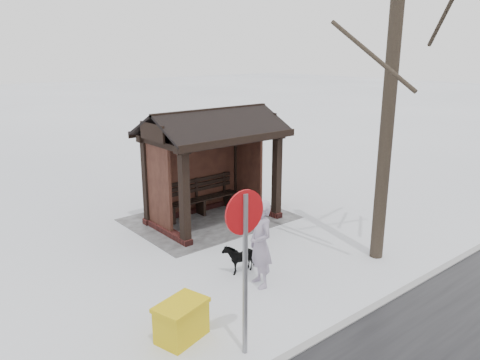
# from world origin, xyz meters

# --- Properties ---
(ground) EXTENTS (120.00, 120.00, 0.00)m
(ground) POSITION_xyz_m (0.00, 0.00, 0.00)
(ground) COLOR white
(ground) RESTS_ON ground
(kerb) EXTENTS (120.00, 0.15, 0.06)m
(kerb) POSITION_xyz_m (0.00, 5.50, 0.01)
(kerb) COLOR gray
(kerb) RESTS_ON ground
(trampled_patch) EXTENTS (4.20, 3.20, 0.02)m
(trampled_patch) POSITION_xyz_m (0.00, -0.20, 0.01)
(trampled_patch) COLOR gray
(trampled_patch) RESTS_ON ground
(bus_shelter) EXTENTS (3.60, 2.40, 3.09)m
(bus_shelter) POSITION_xyz_m (0.00, -0.16, 2.17)
(bus_shelter) COLOR #381614
(bus_shelter) RESTS_ON ground
(pedestrian) EXTENTS (0.58, 0.74, 1.77)m
(pedestrian) POSITION_xyz_m (1.44, 3.53, 0.89)
(pedestrian) COLOR #978AA2
(pedestrian) RESTS_ON ground
(dog) EXTENTS (0.76, 0.36, 0.63)m
(dog) POSITION_xyz_m (1.35, 2.78, 0.32)
(dog) COLOR black
(dog) RESTS_ON ground
(grit_bin) EXTENTS (0.96, 0.78, 0.64)m
(grit_bin) POSITION_xyz_m (3.63, 4.05, 0.33)
(grit_bin) COLOR gold
(grit_bin) RESTS_ON ground
(road_sign) EXTENTS (0.68, 0.10, 2.65)m
(road_sign) POSITION_xyz_m (3.07, 4.97, 1.88)
(road_sign) COLOR slate
(road_sign) RESTS_ON ground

